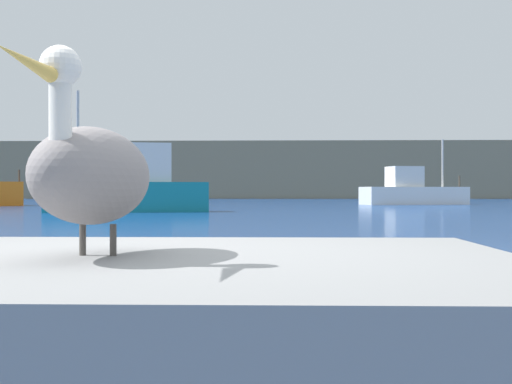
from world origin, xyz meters
TOP-DOWN VIEW (x-y plane):
  - ground_plane at (0.00, 0.00)m, footprint 260.00×260.00m
  - hillside_backdrop at (0.00, 76.02)m, footprint 140.00×14.88m
  - pier_dock at (-0.06, -0.44)m, footprint 3.81×2.54m
  - pelican at (-0.06, -0.46)m, footprint 0.53×1.32m
  - fishing_boat_teal at (-5.11, 24.11)m, footprint 6.62×3.02m
  - fishing_boat_white at (9.03, 39.03)m, footprint 6.68×3.60m

SIDE VIEW (x-z plane):
  - ground_plane at x=0.00m, z-range 0.00..0.00m
  - pier_dock at x=-0.06m, z-range 0.00..0.57m
  - fishing_boat_white at x=9.03m, z-range -1.22..2.79m
  - pelican at x=-0.06m, z-range 0.51..1.37m
  - fishing_boat_teal at x=-5.11m, z-range -1.42..3.39m
  - hillside_backdrop at x=0.00m, z-range 0.00..6.07m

